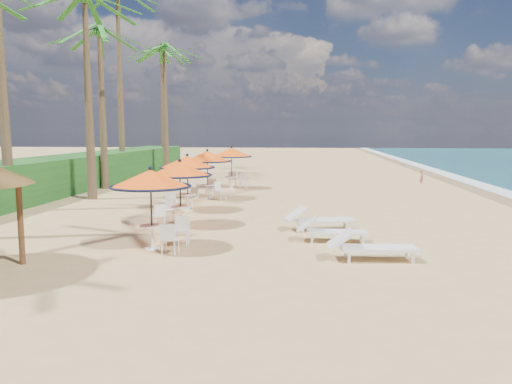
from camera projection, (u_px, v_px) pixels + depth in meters
ground at (334, 255)px, 12.65m from camera, size 160.00×160.00×0.00m
scrub_hedge at (49, 176)px, 24.79m from camera, size 3.00×40.00×1.80m
station_0 at (153, 186)px, 13.10m from camera, size 2.14×2.14×2.23m
station_1 at (178, 175)px, 16.45m from camera, size 2.14×2.14×2.23m
station_2 at (187, 167)px, 19.58m from camera, size 2.17×2.17×2.26m
station_3 at (207, 162)px, 22.92m from camera, size 2.22×2.25×2.32m
station_4 at (233, 158)px, 27.19m from camera, size 2.22×2.22×2.32m
lounger_near at (369, 246)px, 12.12m from camera, size 2.20×0.85×0.77m
lounger_mid at (330, 230)px, 14.19m from camera, size 2.00×0.64×0.72m
lounger_far at (317, 219)px, 15.83m from camera, size 2.28×1.23×0.78m
palm_3 at (85, 10)px, 22.05m from camera, size 5.00×5.00×9.28m
palm_4 at (100, 42)px, 26.35m from camera, size 5.00×5.00×8.57m
palm_5 at (117, 4)px, 31.54m from camera, size 5.00×5.00×12.10m
palm_6 at (164, 55)px, 34.84m from camera, size 5.00×5.00×9.19m
palm_7 at (162, 58)px, 40.24m from camera, size 5.00×5.00×9.79m
person at (422, 177)px, 29.42m from camera, size 0.22×0.34×0.91m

